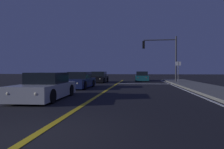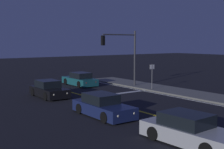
# 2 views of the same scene
# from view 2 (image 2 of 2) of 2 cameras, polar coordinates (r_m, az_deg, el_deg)

# --- Properties ---
(lane_line_center) EXTENTS (0.20, 33.04, 0.01)m
(lane_line_center) POSITION_cam_2_polar(r_m,az_deg,el_deg) (18.49, 9.45, -7.92)
(lane_line_center) COLOR gold
(lane_line_center) RESTS_ON ground
(lane_line_edge_right) EXTENTS (0.16, 33.04, 0.01)m
(lane_line_edge_right) POSITION_cam_2_polar(r_m,az_deg,el_deg) (22.84, 19.57, -5.50)
(lane_line_edge_right) COLOR white
(lane_line_edge_right) RESTS_ON ground
(stop_bar) EXTENTS (5.96, 0.50, 0.01)m
(stop_bar) POSITION_cam_2_polar(r_m,az_deg,el_deg) (26.46, 1.21, -3.57)
(stop_bar) COLOR white
(stop_bar) RESTS_ON ground
(car_distant_tail_navy) EXTENTS (1.92, 4.50, 1.34)m
(car_distant_tail_navy) POSITION_cam_2_polar(r_m,az_deg,el_deg) (18.54, -1.74, -5.97)
(car_distant_tail_navy) COLOR navy
(car_distant_tail_navy) RESTS_ON ground
(car_following_oncoming_black) EXTENTS (1.91, 4.21, 1.34)m
(car_following_oncoming_black) POSITION_cam_2_polar(r_m,az_deg,el_deg) (25.38, -11.70, -2.80)
(car_following_oncoming_black) COLOR black
(car_following_oncoming_black) RESTS_ON ground
(car_side_waiting_teal) EXTENTS (1.89, 4.53, 1.34)m
(car_side_waiting_teal) POSITION_cam_2_polar(r_m,az_deg,el_deg) (31.54, -6.03, -0.97)
(car_side_waiting_teal) COLOR #195960
(car_side_waiting_teal) RESTS_ON ground
(car_parked_curb_silver) EXTENTS (2.14, 4.62, 1.34)m
(car_parked_curb_silver) POSITION_cam_2_polar(r_m,az_deg,el_deg) (14.03, 14.30, -10.16)
(car_parked_curb_silver) COLOR #B2B5BA
(car_parked_curb_silver) RESTS_ON ground
(traffic_signal_near_right) EXTENTS (4.04, 0.28, 5.53)m
(traffic_signal_near_right) POSITION_cam_2_polar(r_m,az_deg,el_deg) (29.33, 2.09, 4.65)
(traffic_signal_near_right) COLOR #38383D
(traffic_signal_near_right) RESTS_ON ground
(street_sign_corner) EXTENTS (0.56, 0.06, 2.44)m
(street_sign_corner) POSITION_cam_2_polar(r_m,az_deg,el_deg) (28.11, 7.48, 0.31)
(street_sign_corner) COLOR slate
(street_sign_corner) RESTS_ON ground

